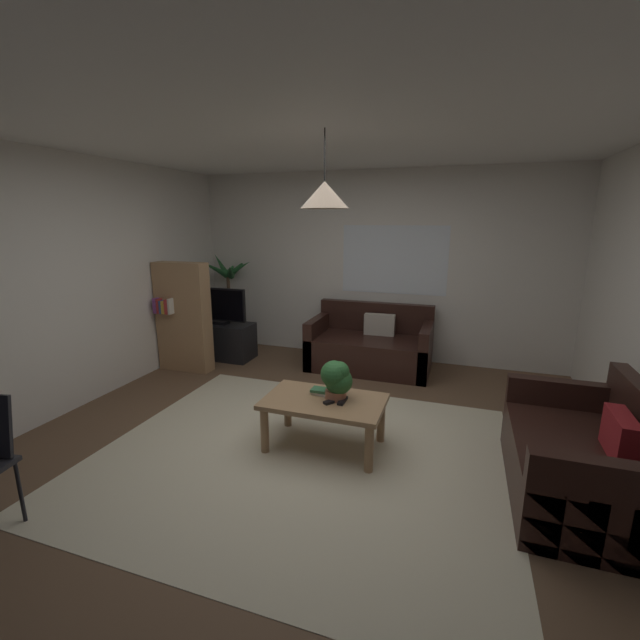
% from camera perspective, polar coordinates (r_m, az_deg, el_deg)
% --- Properties ---
extents(floor, '(5.09, 5.17, 0.02)m').
position_cam_1_polar(floor, '(3.85, -1.50, -16.57)').
color(floor, brown).
rests_on(floor, ground).
extents(rug, '(3.31, 2.84, 0.01)m').
position_cam_1_polar(rug, '(3.68, -2.64, -17.85)').
color(rug, beige).
rests_on(rug, ground).
extents(wall_back, '(5.21, 0.06, 2.57)m').
position_cam_1_polar(wall_back, '(5.89, 7.35, 7.19)').
color(wall_back, silver).
rests_on(wall_back, ground).
extents(wall_left, '(0.06, 5.17, 2.57)m').
position_cam_1_polar(wall_left, '(4.91, -31.16, 4.13)').
color(wall_left, silver).
rests_on(wall_left, ground).
extents(ceiling, '(5.09, 5.17, 0.02)m').
position_cam_1_polar(ceiling, '(3.39, -1.80, 24.69)').
color(ceiling, white).
extents(window_pane, '(1.41, 0.01, 0.91)m').
position_cam_1_polar(window_pane, '(5.80, 10.00, 8.04)').
color(window_pane, white).
extents(couch_under_window, '(1.55, 0.85, 0.82)m').
position_cam_1_polar(couch_under_window, '(5.58, 6.84, -3.75)').
color(couch_under_window, black).
rests_on(couch_under_window, ground).
extents(couch_right_side, '(0.85, 1.36, 0.82)m').
position_cam_1_polar(couch_right_side, '(3.57, 32.20, -16.09)').
color(couch_right_side, black).
rests_on(couch_right_side, ground).
extents(coffee_table, '(1.01, 0.61, 0.44)m').
position_cam_1_polar(coffee_table, '(3.63, 0.58, -11.76)').
color(coffee_table, '#A87F56').
rests_on(coffee_table, ground).
extents(book_on_table_0, '(0.15, 0.10, 0.02)m').
position_cam_1_polar(book_on_table_0, '(3.69, 0.13, -9.92)').
color(book_on_table_0, beige).
rests_on(book_on_table_0, coffee_table).
extents(book_on_table_1, '(0.14, 0.11, 0.02)m').
position_cam_1_polar(book_on_table_1, '(3.70, -0.05, -9.48)').
color(book_on_table_1, '#387247').
rests_on(book_on_table_1, coffee_table).
extents(remote_on_table_0, '(0.13, 0.16, 0.02)m').
position_cam_1_polar(remote_on_table_0, '(3.54, 1.70, -10.95)').
color(remote_on_table_0, black).
rests_on(remote_on_table_0, coffee_table).
extents(remote_on_table_1, '(0.05, 0.16, 0.02)m').
position_cam_1_polar(remote_on_table_1, '(3.55, 3.08, -10.89)').
color(remote_on_table_1, black).
rests_on(remote_on_table_1, coffee_table).
extents(potted_plant_on_table, '(0.26, 0.25, 0.34)m').
position_cam_1_polar(potted_plant_on_table, '(3.53, 2.31, -7.88)').
color(potted_plant_on_table, '#B77051').
rests_on(potted_plant_on_table, coffee_table).
extents(tv_stand, '(0.90, 0.44, 0.50)m').
position_cam_1_polar(tv_stand, '(6.11, -13.21, -2.72)').
color(tv_stand, black).
rests_on(tv_stand, ground).
extents(tv, '(0.81, 0.16, 0.50)m').
position_cam_1_polar(tv, '(5.97, -13.57, 1.92)').
color(tv, black).
rests_on(tv, tv_stand).
extents(potted_palm_corner, '(0.80, 0.89, 1.44)m').
position_cam_1_polar(potted_palm_corner, '(6.54, -12.18, 2.33)').
color(potted_palm_corner, '#4C4C51').
rests_on(potted_palm_corner, ground).
extents(bookshelf_corner, '(0.70, 0.31, 1.40)m').
position_cam_1_polar(bookshelf_corner, '(5.64, -18.11, 0.41)').
color(bookshelf_corner, '#A87F56').
rests_on(bookshelf_corner, ground).
extents(pendant_lamp, '(0.37, 0.37, 0.57)m').
position_cam_1_polar(pendant_lamp, '(3.29, 0.65, 16.64)').
color(pendant_lamp, black).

